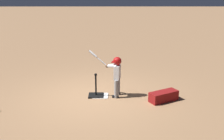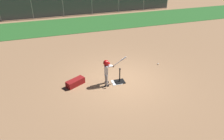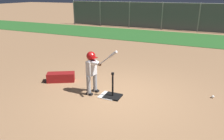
{
  "view_description": "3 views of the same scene",
  "coord_description": "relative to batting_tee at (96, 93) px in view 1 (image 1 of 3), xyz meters",
  "views": [
    {
      "loc": [
        -0.6,
        7.09,
        2.99
      ],
      "look_at": [
        -0.61,
        -0.12,
        0.8
      ],
      "focal_mm": 42.0,
      "sensor_mm": 36.0,
      "label": 1
    },
    {
      "loc": [
        -2.95,
        -7.9,
        5.25
      ],
      "look_at": [
        -0.57,
        -0.33,
        0.82
      ],
      "focal_mm": 35.0,
      "sensor_mm": 36.0,
      "label": 2
    },
    {
      "loc": [
        1.96,
        -4.92,
        2.65
      ],
      "look_at": [
        -0.22,
        0.05,
        0.71
      ],
      "focal_mm": 35.0,
      "sensor_mm": 36.0,
      "label": 3
    }
  ],
  "objects": [
    {
      "name": "home_plate",
      "position": [
        -0.14,
        0.0,
        -0.08
      ],
      "size": [
        0.45,
        0.45,
        0.02
      ],
      "primitive_type": "cube",
      "rotation": [
        0.0,
        0.0,
        -0.03
      ],
      "color": "white",
      "rests_on": "ground_plane"
    },
    {
      "name": "equipment_bag",
      "position": [
        -1.93,
        0.35,
        0.05
      ],
      "size": [
        0.89,
        0.68,
        0.28
      ],
      "primitive_type": "cube",
      "rotation": [
        0.0,
        0.0,
        0.5
      ],
      "color": "maroon",
      "rests_on": "ground_plane"
    },
    {
      "name": "batting_tee",
      "position": [
        0.0,
        0.0,
        0.0
      ],
      "size": [
        0.44,
        0.4,
        0.69
      ],
      "color": "black",
      "rests_on": "ground_plane"
    },
    {
      "name": "ground_plane",
      "position": [
        0.14,
        0.09,
        -0.09
      ],
      "size": [
        90.0,
        90.0,
        0.0
      ],
      "primitive_type": "plane",
      "color": "#99704C"
    },
    {
      "name": "batter_child",
      "position": [
        -0.59,
        -0.01,
        0.67
      ],
      "size": [
        0.96,
        0.43,
        1.35
      ],
      "color": "gray",
      "rests_on": "ground_plane"
    }
  ]
}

